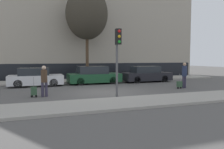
{
  "coord_description": "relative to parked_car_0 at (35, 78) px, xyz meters",
  "views": [
    {
      "loc": [
        -4.19,
        -12.9,
        2.1
      ],
      "look_at": [
        1.11,
        1.8,
        0.95
      ],
      "focal_mm": 35.0,
      "sensor_mm": 36.0,
      "label": 1
    }
  ],
  "objects": [
    {
      "name": "sidewalk_near",
      "position": [
        4.08,
        -8.31,
        -0.59
      ],
      "size": [
        28.0,
        2.5,
        0.12
      ],
      "color": "#A39E93",
      "rests_on": "ground_plane"
    },
    {
      "name": "pedestrian_left",
      "position": [
        0.42,
        -4.99,
        0.32
      ],
      "size": [
        0.35,
        0.34,
        1.71
      ],
      "rotation": [
        0.0,
        0.0,
        0.02
      ],
      "color": "#383347",
      "rests_on": "ground_plane"
    },
    {
      "name": "bare_tree_near_crossing",
      "position": [
        4.66,
        2.67,
        5.57
      ],
      "size": [
        3.9,
        3.9,
        8.5
      ],
      "color": "#4C3826",
      "rests_on": "sidewalk_far"
    },
    {
      "name": "pedestrian_right",
      "position": [
        9.95,
        -4.69,
        0.38
      ],
      "size": [
        0.34,
        0.34,
        1.81
      ],
      "rotation": [
        0.0,
        0.0,
        0.31
      ],
      "color": "#383347",
      "rests_on": "ground_plane"
    },
    {
      "name": "ground_plane",
      "position": [
        4.08,
        -4.56,
        -0.65
      ],
      "size": [
        80.0,
        80.0,
        0.0
      ],
      "primitive_type": "plane",
      "color": "#565451"
    },
    {
      "name": "parked_car_1",
      "position": [
        4.6,
        0.16,
        0.03
      ],
      "size": [
        4.33,
        1.9,
        1.46
      ],
      "color": "#194728",
      "rests_on": "ground_plane"
    },
    {
      "name": "trolley_right",
      "position": [
        9.42,
        -4.85,
        -0.34
      ],
      "size": [
        0.34,
        0.29,
        1.05
      ],
      "color": "#335138",
      "rests_on": "ground_plane"
    },
    {
      "name": "building_facade",
      "position": [
        4.08,
        6.05,
        5.5
      ],
      "size": [
        28.0,
        2.86,
        12.34
      ],
      "color": "#A89E8C",
      "rests_on": "ground_plane"
    },
    {
      "name": "trolley_left",
      "position": [
        -0.13,
        -4.99,
        -0.31
      ],
      "size": [
        0.34,
        0.29,
        1.11
      ],
      "color": "#335138",
      "rests_on": "ground_plane"
    },
    {
      "name": "traffic_light",
      "position": [
        4.0,
        -6.92,
        1.93
      ],
      "size": [
        0.28,
        0.47,
        3.61
      ],
      "color": "#515154",
      "rests_on": "ground_plane"
    },
    {
      "name": "parked_car_0",
      "position": [
        0.0,
        0.0,
        0.0
      ],
      "size": [
        3.96,
        1.77,
        1.39
      ],
      "color": "silver",
      "rests_on": "ground_plane"
    },
    {
      "name": "parked_bicycle",
      "position": [
        7.94,
        2.79,
        -0.16
      ],
      "size": [
        1.77,
        0.06,
        0.96
      ],
      "color": "black",
      "rests_on": "sidewalk_far"
    },
    {
      "name": "sidewalk_far",
      "position": [
        4.08,
        2.44,
        -0.59
      ],
      "size": [
        28.0,
        3.0,
        0.12
      ],
      "color": "#A39E93",
      "rests_on": "ground_plane"
    },
    {
      "name": "parked_car_2",
      "position": [
        9.43,
        -0.1,
        0.01
      ],
      "size": [
        4.34,
        1.72,
        1.41
      ],
      "color": "black",
      "rests_on": "ground_plane"
    }
  ]
}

